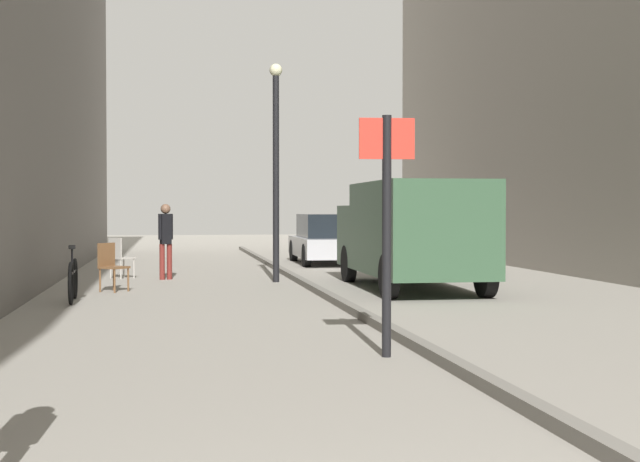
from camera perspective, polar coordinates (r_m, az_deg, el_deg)
ground_plane at (r=14.69m, az=-5.16°, el=-4.79°), size 80.00×80.00×0.00m
kerb_strip at (r=14.90m, az=0.93°, el=-4.47°), size 0.16×40.00×0.12m
pedestrian_mid_block at (r=19.98m, az=-10.08°, el=-0.32°), size 0.33×0.25×1.71m
delivery_van at (r=17.42m, az=5.99°, el=-0.01°), size 2.07×5.38×2.12m
parked_car at (r=25.48m, az=0.49°, el=-0.55°), size 1.89×4.23×1.45m
street_sign_post at (r=9.36m, az=4.39°, el=1.14°), size 0.60×0.10×2.60m
lamp_post at (r=19.03m, az=-2.91°, el=4.83°), size 0.28×0.28×4.76m
bicycle_leaning at (r=15.56m, az=-15.89°, el=-3.09°), size 0.14×1.77×0.98m
cafe_chair_near_window at (r=20.51m, az=-13.03°, el=-1.53°), size 0.62×0.62×0.94m
cafe_chair_by_doorway at (r=17.29m, az=-13.56°, el=-2.08°), size 0.62×0.62×0.94m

